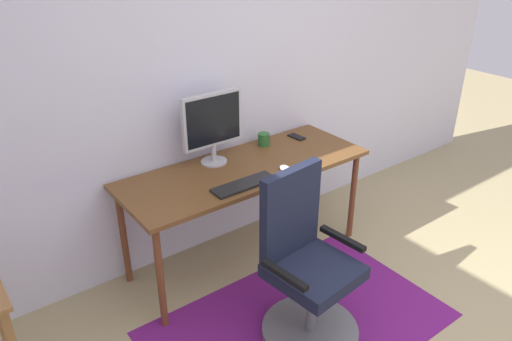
# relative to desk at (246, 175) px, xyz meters

# --- Properties ---
(wall_back) EXTENTS (6.00, 0.10, 2.60)m
(wall_back) POSITION_rel_desk_xyz_m (0.12, 0.39, 0.62)
(wall_back) COLOR silver
(wall_back) RESTS_ON ground
(area_rug) EXTENTS (1.76, 1.12, 0.01)m
(area_rug) POSITION_rel_desk_xyz_m (-0.15, -0.76, -0.67)
(area_rug) COLOR #6A196D
(area_rug) RESTS_ON ground
(desk) EXTENTS (1.74, 0.65, 0.74)m
(desk) POSITION_rel_desk_xyz_m (0.00, 0.00, 0.00)
(desk) COLOR brown
(desk) RESTS_ON ground
(monitor) EXTENTS (0.44, 0.18, 0.49)m
(monitor) POSITION_rel_desk_xyz_m (-0.14, 0.18, 0.36)
(monitor) COLOR #B2B2B7
(monitor) RESTS_ON desk
(keyboard) EXTENTS (0.43, 0.13, 0.02)m
(keyboard) POSITION_rel_desk_xyz_m (-0.17, -0.22, 0.08)
(keyboard) COLOR black
(keyboard) RESTS_ON desk
(computer_mouse) EXTENTS (0.06, 0.10, 0.03)m
(computer_mouse) POSITION_rel_desk_xyz_m (0.17, -0.21, 0.08)
(computer_mouse) COLOR white
(computer_mouse) RESTS_ON desk
(coffee_cup) EXTENTS (0.09, 0.09, 0.09)m
(coffee_cup) POSITION_rel_desk_xyz_m (0.32, 0.21, 0.11)
(coffee_cup) COLOR #27632B
(coffee_cup) RESTS_ON desk
(cell_phone) EXTENTS (0.08, 0.14, 0.01)m
(cell_phone) POSITION_rel_desk_xyz_m (0.61, 0.18, 0.07)
(cell_phone) COLOR black
(cell_phone) RESTS_ON desk
(office_chair) EXTENTS (0.58, 0.58, 1.04)m
(office_chair) POSITION_rel_desk_xyz_m (-0.15, -0.80, -0.28)
(office_chair) COLOR slate
(office_chair) RESTS_ON ground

